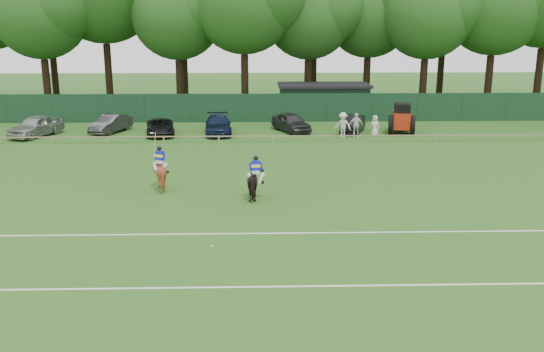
{
  "coord_description": "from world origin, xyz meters",
  "views": [
    {
      "loc": [
        -0.2,
        -23.38,
        8.39
      ],
      "look_at": [
        0.5,
        3.0,
        1.4
      ],
      "focal_mm": 38.0,
      "sensor_mm": 36.0,
      "label": 1
    }
  ],
  "objects_px": {
    "tractor": "(401,119)",
    "horse_dark": "(256,183)",
    "hatch_grey": "(291,122)",
    "spectator_right": "(375,126)",
    "spectator_left": "(343,125)",
    "suv_black": "(160,127)",
    "horse_chestnut": "(160,173)",
    "sedan_grey": "(111,124)",
    "sedan_silver": "(36,126)",
    "estate_black": "(353,124)",
    "utility_shed": "(323,100)",
    "spectator_mid": "(356,125)",
    "polo_ball": "(212,246)",
    "sedan_navy": "(218,125)"
  },
  "relations": [
    {
      "from": "sedan_navy",
      "to": "tractor",
      "type": "distance_m",
      "value": 14.47
    },
    {
      "from": "hatch_grey",
      "to": "polo_ball",
      "type": "xyz_separation_m",
      "value": [
        -4.51,
        -24.74,
        -0.71
      ]
    },
    {
      "from": "spectator_right",
      "to": "horse_chestnut",
      "type": "bearing_deg",
      "value": -96.52
    },
    {
      "from": "sedan_silver",
      "to": "hatch_grey",
      "type": "bearing_deg",
      "value": 26.36
    },
    {
      "from": "sedan_silver",
      "to": "suv_black",
      "type": "distance_m",
      "value": 9.47
    },
    {
      "from": "horse_dark",
      "to": "sedan_silver",
      "type": "bearing_deg",
      "value": -47.07
    },
    {
      "from": "horse_chestnut",
      "to": "spectator_left",
      "type": "distance_m",
      "value": 18.17
    },
    {
      "from": "horse_chestnut",
      "to": "spectator_mid",
      "type": "xyz_separation_m",
      "value": [
        12.59,
        13.86,
        0.06
      ]
    },
    {
      "from": "tractor",
      "to": "horse_dark",
      "type": "bearing_deg",
      "value": -112.52
    },
    {
      "from": "sedan_silver",
      "to": "spectator_left",
      "type": "bearing_deg",
      "value": 19.7
    },
    {
      "from": "sedan_navy",
      "to": "estate_black",
      "type": "height_order",
      "value": "sedan_navy"
    },
    {
      "from": "spectator_mid",
      "to": "utility_shed",
      "type": "xyz_separation_m",
      "value": [
        -1.33,
        10.32,
        0.6
      ]
    },
    {
      "from": "sedan_silver",
      "to": "sedan_grey",
      "type": "xyz_separation_m",
      "value": [
        5.35,
        1.48,
        -0.11
      ]
    },
    {
      "from": "hatch_grey",
      "to": "tractor",
      "type": "height_order",
      "value": "tractor"
    },
    {
      "from": "polo_ball",
      "to": "tractor",
      "type": "bearing_deg",
      "value": 61.04
    },
    {
      "from": "sedan_grey",
      "to": "utility_shed",
      "type": "distance_m",
      "value": 19.47
    },
    {
      "from": "suv_black",
      "to": "tractor",
      "type": "distance_m",
      "value": 18.94
    },
    {
      "from": "tractor",
      "to": "spectator_left",
      "type": "bearing_deg",
      "value": -151.44
    },
    {
      "from": "spectator_mid",
      "to": "spectator_right",
      "type": "height_order",
      "value": "spectator_mid"
    },
    {
      "from": "hatch_grey",
      "to": "spectator_left",
      "type": "distance_m",
      "value": 4.54
    },
    {
      "from": "utility_shed",
      "to": "spectator_mid",
      "type": "bearing_deg",
      "value": -82.64
    },
    {
      "from": "suv_black",
      "to": "estate_black",
      "type": "height_order",
      "value": "estate_black"
    },
    {
      "from": "horse_dark",
      "to": "spectator_left",
      "type": "xyz_separation_m",
      "value": [
        6.63,
        15.86,
        0.14
      ]
    },
    {
      "from": "spectator_left",
      "to": "polo_ball",
      "type": "height_order",
      "value": "spectator_left"
    },
    {
      "from": "horse_chestnut",
      "to": "tractor",
      "type": "distance_m",
      "value": 22.64
    },
    {
      "from": "sedan_silver",
      "to": "polo_ball",
      "type": "bearing_deg",
      "value": -34.81
    },
    {
      "from": "sedan_navy",
      "to": "spectator_left",
      "type": "xyz_separation_m",
      "value": [
        9.6,
        -1.57,
        0.23
      ]
    },
    {
      "from": "polo_ball",
      "to": "tractor",
      "type": "xyz_separation_m",
      "value": [
        13.19,
        23.84,
        1.08
      ]
    },
    {
      "from": "spectator_right",
      "to": "tractor",
      "type": "height_order",
      "value": "tractor"
    },
    {
      "from": "sedan_silver",
      "to": "estate_black",
      "type": "bearing_deg",
      "value": 24.4
    },
    {
      "from": "tractor",
      "to": "sedan_silver",
      "type": "bearing_deg",
      "value": -167.85
    },
    {
      "from": "sedan_navy",
      "to": "spectator_left",
      "type": "height_order",
      "value": "spectator_left"
    },
    {
      "from": "spectator_mid",
      "to": "utility_shed",
      "type": "bearing_deg",
      "value": 92.95
    },
    {
      "from": "suv_black",
      "to": "hatch_grey",
      "type": "relative_size",
      "value": 1.01
    },
    {
      "from": "horse_chestnut",
      "to": "sedan_silver",
      "type": "bearing_deg",
      "value": -25.08
    },
    {
      "from": "hatch_grey",
      "to": "spectator_right",
      "type": "bearing_deg",
      "value": -42.46
    },
    {
      "from": "spectator_right",
      "to": "spectator_left",
      "type": "bearing_deg",
      "value": -134.72
    },
    {
      "from": "suv_black",
      "to": "sedan_navy",
      "type": "height_order",
      "value": "sedan_navy"
    },
    {
      "from": "horse_dark",
      "to": "suv_black",
      "type": "bearing_deg",
      "value": -68.66
    },
    {
      "from": "spectator_left",
      "to": "tractor",
      "type": "xyz_separation_m",
      "value": [
        4.86,
        1.55,
        0.18
      ]
    },
    {
      "from": "horse_chestnut",
      "to": "sedan_navy",
      "type": "xyz_separation_m",
      "value": [
        2.02,
        15.54,
        -0.16
      ]
    },
    {
      "from": "horse_dark",
      "to": "spectator_mid",
      "type": "distance_m",
      "value": 17.49
    },
    {
      "from": "hatch_grey",
      "to": "spectator_right",
      "type": "distance_m",
      "value": 6.68
    },
    {
      "from": "sedan_grey",
      "to": "hatch_grey",
      "type": "bearing_deg",
      "value": 19.51
    },
    {
      "from": "utility_shed",
      "to": "tractor",
      "type": "distance_m",
      "value": 10.11
    },
    {
      "from": "sedan_navy",
      "to": "spectator_right",
      "type": "distance_m",
      "value": 12.17
    },
    {
      "from": "horse_chestnut",
      "to": "sedan_grey",
      "type": "height_order",
      "value": "horse_chestnut"
    },
    {
      "from": "sedan_silver",
      "to": "spectator_right",
      "type": "distance_m",
      "value": 26.05
    },
    {
      "from": "sedan_silver",
      "to": "polo_ball",
      "type": "relative_size",
      "value": 52.81
    },
    {
      "from": "horse_dark",
      "to": "sedan_navy",
      "type": "height_order",
      "value": "horse_dark"
    }
  ]
}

